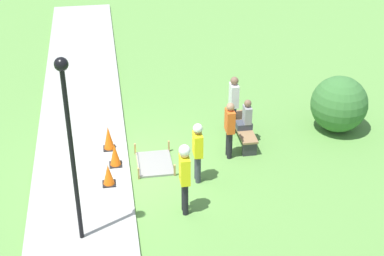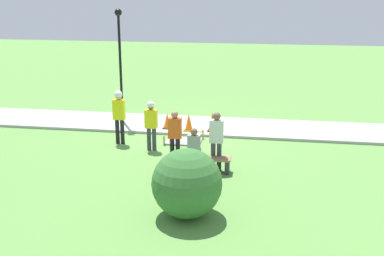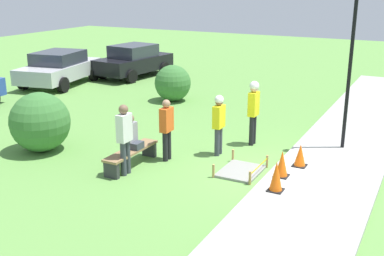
# 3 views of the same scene
# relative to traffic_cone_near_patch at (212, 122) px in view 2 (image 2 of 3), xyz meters

# --- Properties ---
(ground_plane) EXTENTS (60.00, 60.00, 0.00)m
(ground_plane) POSITION_rel_traffic_cone_near_patch_xyz_m (1.08, 0.50, -0.45)
(ground_plane) COLOR #5B8E42
(sidewalk) EXTENTS (28.00, 2.55, 0.10)m
(sidewalk) POSITION_rel_traffic_cone_near_patch_xyz_m (1.08, -0.78, -0.40)
(sidewalk) COLOR #9E9E99
(sidewalk) RESTS_ON ground_plane
(wet_concrete_patch) EXTENTS (1.27, 1.00, 0.34)m
(wet_concrete_patch) POSITION_rel_traffic_cone_near_patch_xyz_m (0.86, 1.18, -0.41)
(wet_concrete_patch) COLOR gray
(wet_concrete_patch) RESTS_ON ground_plane
(traffic_cone_near_patch) EXTENTS (0.34, 0.34, 0.70)m
(traffic_cone_near_patch) POSITION_rel_traffic_cone_near_patch_xyz_m (0.00, 0.00, 0.00)
(traffic_cone_near_patch) COLOR black
(traffic_cone_near_patch) RESTS_ON sidewalk
(traffic_cone_far_patch) EXTENTS (0.34, 0.34, 0.65)m
(traffic_cone_far_patch) POSITION_rel_traffic_cone_near_patch_xyz_m (0.86, 0.13, -0.03)
(traffic_cone_far_patch) COLOR black
(traffic_cone_far_patch) RESTS_ON sidewalk
(traffic_cone_sidewalk_edge) EXTENTS (0.34, 0.34, 0.58)m
(traffic_cone_sidewalk_edge) POSITION_rel_traffic_cone_near_patch_xyz_m (1.72, -0.07, -0.06)
(traffic_cone_sidewalk_edge) COLOR black
(traffic_cone_sidewalk_edge) RESTS_ON sidewalk
(park_bench) EXTENTS (1.91, 0.44, 0.46)m
(park_bench) POSITION_rel_traffic_cone_near_patch_xyz_m (-0.06, 3.85, -0.12)
(park_bench) COLOR #2D2D33
(park_bench) RESTS_ON ground_plane
(person_seated_on_bench) EXTENTS (0.36, 0.44, 0.89)m
(person_seated_on_bench) POSITION_rel_traffic_cone_near_patch_xyz_m (0.07, 3.90, 0.36)
(person_seated_on_bench) COLOR #383D47
(person_seated_on_bench) RESTS_ON park_bench
(worker_supervisor) EXTENTS (0.40, 0.27, 1.89)m
(worker_supervisor) POSITION_rel_traffic_cone_near_patch_xyz_m (3.03, 1.70, 0.70)
(worker_supervisor) COLOR black
(worker_supervisor) RESTS_ON ground_plane
(worker_assistant) EXTENTS (0.40, 0.24, 1.69)m
(worker_assistant) POSITION_rel_traffic_cone_near_patch_xyz_m (1.77, 2.22, 0.55)
(worker_assistant) COLOR #383D47
(worker_assistant) RESTS_ON ground_plane
(bystander_in_orange_shirt) EXTENTS (0.40, 0.22, 1.67)m
(bystander_in_orange_shirt) POSITION_rel_traffic_cone_near_patch_xyz_m (0.77, 3.27, 0.49)
(bystander_in_orange_shirt) COLOR black
(bystander_in_orange_shirt) RESTS_ON ground_plane
(bystander_in_gray_shirt) EXTENTS (0.40, 0.23, 1.79)m
(bystander_in_gray_shirt) POSITION_rel_traffic_cone_near_patch_xyz_m (-0.56, 3.68, 0.57)
(bystander_in_gray_shirt) COLOR #383D47
(bystander_in_gray_shirt) RESTS_ON ground_plane
(lamppost_near) EXTENTS (0.28, 0.28, 4.38)m
(lamppost_near) POSITION_rel_traffic_cone_near_patch_xyz_m (3.70, -0.76, 2.48)
(lamppost_near) COLOR black
(lamppost_near) RESTS_ON sidewalk
(shrub_rounded_near) EXTENTS (1.68, 1.68, 1.68)m
(shrub_rounded_near) POSITION_rel_traffic_cone_near_patch_xyz_m (-0.22, 6.78, 0.39)
(shrub_rounded_near) COLOR #387033
(shrub_rounded_near) RESTS_ON ground_plane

